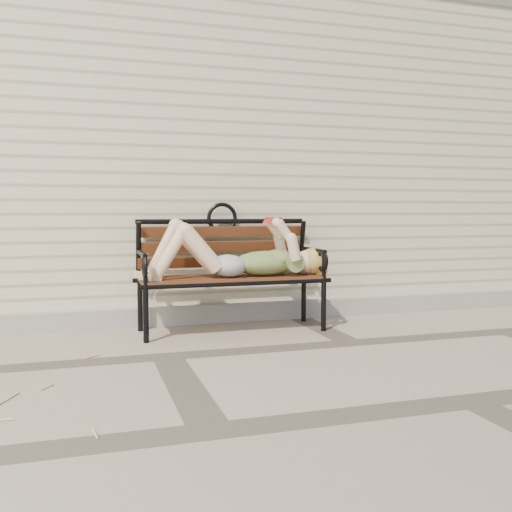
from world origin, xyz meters
name	(u,v)px	position (x,y,z in m)	size (l,w,h in m)	color
ground	(167,357)	(0.00, 0.00, 0.00)	(80.00, 80.00, 0.00)	gray
house_wall	(126,156)	(0.00, 3.00, 1.50)	(8.00, 4.00, 3.00)	beige
house_roof	(123,1)	(0.00, 3.00, 3.15)	(8.30, 4.30, 0.30)	#3F2F2D
foundation_strip	(149,317)	(0.00, 0.97, 0.07)	(8.00, 0.10, 0.15)	gray
garden_bench	(229,258)	(0.57, 0.71, 0.54)	(1.49, 0.59, 0.96)	black
reading_woman	(234,255)	(0.59, 0.59, 0.57)	(1.40, 0.32, 0.44)	#0A3248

